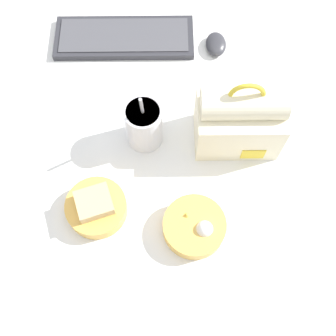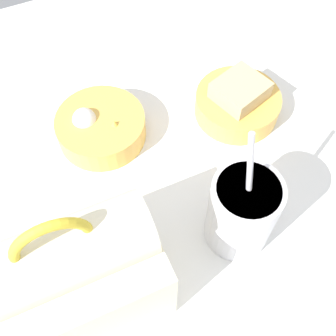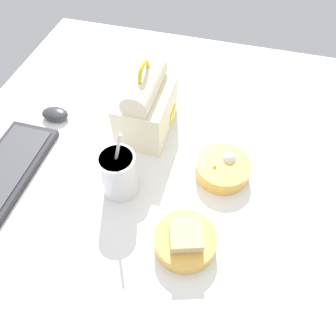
{
  "view_description": "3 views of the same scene",
  "coord_description": "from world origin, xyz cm",
  "px_view_note": "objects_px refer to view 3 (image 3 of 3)",
  "views": [
    {
      "loc": [
        5.03,
        -42.55,
        91.91
      ],
      "look_at": [
        5.38,
        -5.19,
        7.0
      ],
      "focal_mm": 45.0,
      "sensor_mm": 36.0,
      "label": 1
    },
    {
      "loc": [
        17.87,
        22.29,
        55.36
      ],
      "look_at": [
        5.38,
        -5.19,
        7.0
      ],
      "focal_mm": 45.0,
      "sensor_mm": 36.0,
      "label": 2
    },
    {
      "loc": [
        -40.07,
        -17.41,
        69.24
      ],
      "look_at": [
        5.38,
        -5.19,
        7.0
      ],
      "focal_mm": 35.0,
      "sensor_mm": 36.0,
      "label": 3
    }
  ],
  "objects_px": {
    "lunch_bag": "(146,105)",
    "keyboard": "(0,179)",
    "bento_bowl_sandwich": "(185,240)",
    "soup_cup": "(118,175)",
    "bento_bowl_snacks": "(222,168)",
    "computer_mouse": "(55,114)"
  },
  "relations": [
    {
      "from": "keyboard",
      "to": "computer_mouse",
      "type": "bearing_deg",
      "value": -6.55
    },
    {
      "from": "soup_cup",
      "to": "keyboard",
      "type": "bearing_deg",
      "value": 100.51
    },
    {
      "from": "lunch_bag",
      "to": "computer_mouse",
      "type": "xyz_separation_m",
      "value": [
        -0.03,
        0.27,
        -0.07
      ]
    },
    {
      "from": "keyboard",
      "to": "lunch_bag",
      "type": "height_order",
      "value": "lunch_bag"
    },
    {
      "from": "bento_bowl_snacks",
      "to": "soup_cup",
      "type": "bearing_deg",
      "value": 116.39
    },
    {
      "from": "keyboard",
      "to": "soup_cup",
      "type": "height_order",
      "value": "soup_cup"
    },
    {
      "from": "bento_bowl_sandwich",
      "to": "soup_cup",
      "type": "bearing_deg",
      "value": 61.51
    },
    {
      "from": "bento_bowl_snacks",
      "to": "computer_mouse",
      "type": "height_order",
      "value": "bento_bowl_snacks"
    },
    {
      "from": "keyboard",
      "to": "bento_bowl_sandwich",
      "type": "distance_m",
      "value": 0.48
    },
    {
      "from": "keyboard",
      "to": "soup_cup",
      "type": "relative_size",
      "value": 1.84
    },
    {
      "from": "lunch_bag",
      "to": "bento_bowl_sandwich",
      "type": "bearing_deg",
      "value": -150.03
    },
    {
      "from": "bento_bowl_snacks",
      "to": "lunch_bag",
      "type": "bearing_deg",
      "value": 65.23
    },
    {
      "from": "bento_bowl_sandwich",
      "to": "lunch_bag",
      "type": "bearing_deg",
      "value": 29.97
    },
    {
      "from": "lunch_bag",
      "to": "soup_cup",
      "type": "relative_size",
      "value": 1.08
    },
    {
      "from": "lunch_bag",
      "to": "bento_bowl_snacks",
      "type": "bearing_deg",
      "value": -114.77
    },
    {
      "from": "computer_mouse",
      "to": "lunch_bag",
      "type": "bearing_deg",
      "value": -83.58
    },
    {
      "from": "lunch_bag",
      "to": "computer_mouse",
      "type": "bearing_deg",
      "value": 96.42
    },
    {
      "from": "soup_cup",
      "to": "bento_bowl_snacks",
      "type": "bearing_deg",
      "value": -63.61
    },
    {
      "from": "keyboard",
      "to": "bento_bowl_snacks",
      "type": "height_order",
      "value": "bento_bowl_snacks"
    },
    {
      "from": "lunch_bag",
      "to": "keyboard",
      "type": "bearing_deg",
      "value": 132.61
    },
    {
      "from": "keyboard",
      "to": "soup_cup",
      "type": "bearing_deg",
      "value": -79.49
    },
    {
      "from": "keyboard",
      "to": "computer_mouse",
      "type": "height_order",
      "value": "computer_mouse"
    }
  ]
}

